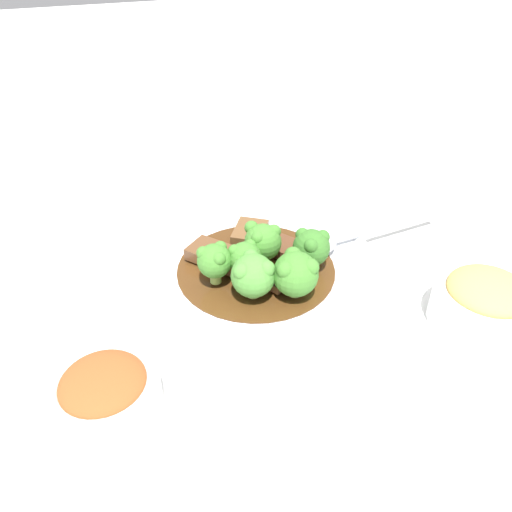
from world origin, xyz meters
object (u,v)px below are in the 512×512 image
at_px(broccoli_floret_0, 262,240).
at_px(broccoli_floret_4, 215,260).
at_px(beef_strip_3, 250,233).
at_px(side_bowl_kimchi, 105,391).
at_px(sauce_dish, 148,211).
at_px(broccoli_floret_5, 253,274).
at_px(broccoli_floret_2, 296,273).
at_px(beef_strip_0, 217,255).
at_px(broccoli_floret_3, 311,247).
at_px(beef_strip_1, 287,249).
at_px(side_bowl_appetizer, 485,302).
at_px(beef_strip_2, 283,275).
at_px(main_plate, 256,272).
at_px(serving_spoon, 324,242).
at_px(broccoli_floret_1, 245,258).

xyz_separation_m(broccoli_floret_0, broccoli_floret_4, (-0.06, -0.02, -0.00)).
relative_size(beef_strip_3, side_bowl_kimchi, 0.65).
height_order(broccoli_floret_0, sauce_dish, broccoli_floret_0).
height_order(broccoli_floret_0, broccoli_floret_5, broccoli_floret_0).
height_order(beef_strip_3, broccoli_floret_2, broccoli_floret_2).
xyz_separation_m(beef_strip_0, broccoli_floret_2, (0.07, -0.09, 0.02)).
xyz_separation_m(broccoli_floret_2, sauce_dish, (-0.13, 0.26, -0.04)).
bearing_deg(broccoli_floret_3, beef_strip_1, 115.61).
bearing_deg(side_bowl_appetizer, beef_strip_2, 146.30).
bearing_deg(beef_strip_1, side_bowl_appetizer, -46.59).
bearing_deg(beef_strip_3, side_bowl_kimchi, -136.50).
height_order(beef_strip_1, side_bowl_appetizer, side_bowl_appetizer).
bearing_deg(broccoli_floret_4, broccoli_floret_5, -46.99).
distance_m(beef_strip_2, beef_strip_3, 0.09).
xyz_separation_m(beef_strip_0, sauce_dish, (-0.06, 0.17, -0.02)).
relative_size(main_plate, sauce_dish, 4.06).
xyz_separation_m(beef_strip_1, serving_spoon, (0.05, -0.00, 0.00)).
bearing_deg(broccoli_floret_4, broccoli_floret_1, -10.07).
bearing_deg(broccoli_floret_5, beef_strip_0, 105.32).
xyz_separation_m(beef_strip_0, broccoli_floret_1, (0.02, -0.05, 0.02)).
bearing_deg(side_bowl_kimchi, broccoli_floret_2, 18.40).
xyz_separation_m(beef_strip_3, broccoli_floret_1, (-0.03, -0.08, 0.02)).
bearing_deg(serving_spoon, broccoli_floret_0, -176.43).
xyz_separation_m(broccoli_floret_2, broccoli_floret_5, (-0.05, 0.01, -0.00)).
xyz_separation_m(beef_strip_0, side_bowl_appetizer, (0.25, -0.19, 0.00)).
height_order(main_plate, beef_strip_2, beef_strip_2).
relative_size(beef_strip_2, sauce_dish, 0.80).
height_order(serving_spoon, side_bowl_appetizer, side_bowl_appetizer).
height_order(broccoli_floret_0, broccoli_floret_3, broccoli_floret_0).
height_order(beef_strip_1, serving_spoon, serving_spoon).
bearing_deg(broccoli_floret_3, side_bowl_appetizer, -43.24).
height_order(beef_strip_1, broccoli_floret_4, broccoli_floret_4).
bearing_deg(beef_strip_0, beef_strip_3, 31.52).
bearing_deg(broccoli_floret_4, side_bowl_kimchi, -138.57).
relative_size(broccoli_floret_1, broccoli_floret_3, 0.99).
height_order(beef_strip_1, broccoli_floret_1, broccoli_floret_1).
height_order(broccoli_floret_1, broccoli_floret_3, same).
height_order(broccoli_floret_3, broccoli_floret_4, same).
relative_size(broccoli_floret_4, side_bowl_kimchi, 0.50).
distance_m(broccoli_floret_3, sauce_dish, 0.28).
bearing_deg(side_bowl_kimchi, broccoli_floret_3, 24.02).
relative_size(beef_strip_1, sauce_dish, 0.80).
relative_size(beef_strip_1, serving_spoon, 0.26).
bearing_deg(beef_strip_0, main_plate, -32.52).
height_order(beef_strip_0, serving_spoon, beef_strip_0).
relative_size(beef_strip_0, broccoli_floret_1, 1.64).
distance_m(broccoli_floret_2, serving_spoon, 0.11).
distance_m(beef_strip_3, side_bowl_appetizer, 0.29).
bearing_deg(side_bowl_appetizer, broccoli_floret_2, 152.65).
bearing_deg(serving_spoon, beef_strip_2, -149.55).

